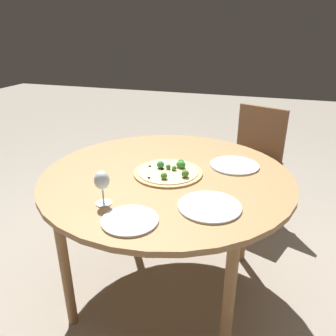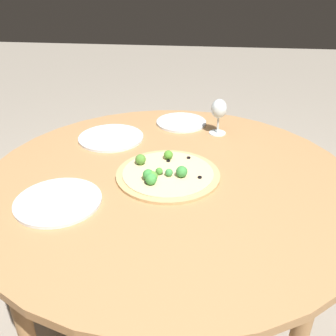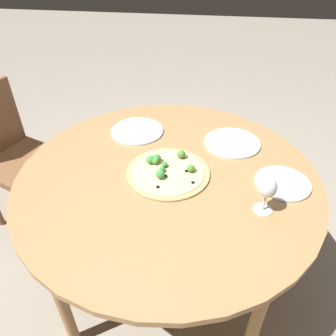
{
  "view_description": "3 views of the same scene",
  "coord_description": "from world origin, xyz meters",
  "px_view_note": "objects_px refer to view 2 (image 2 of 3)",
  "views": [
    {
      "loc": [
        -1.45,
        -0.46,
        1.44
      ],
      "look_at": [
        -0.0,
        -0.01,
        0.77
      ],
      "focal_mm": 35.0,
      "sensor_mm": 36.0,
      "label": 1
    },
    {
      "loc": [
        1.09,
        0.12,
        1.39
      ],
      "look_at": [
        -0.0,
        -0.01,
        0.77
      ],
      "focal_mm": 40.0,
      "sensor_mm": 36.0,
      "label": 2
    },
    {
      "loc": [
        -0.14,
        1.06,
        1.61
      ],
      "look_at": [
        -0.0,
        -0.01,
        0.77
      ],
      "focal_mm": 35.0,
      "sensor_mm": 36.0,
      "label": 3
    }
  ],
  "objects_px": {
    "plate_near": "(182,122)",
    "pizza": "(166,173)",
    "plate_side": "(58,201)",
    "wine_glass": "(219,110)",
    "plate_far": "(111,137)"
  },
  "relations": [
    {
      "from": "wine_glass",
      "to": "plate_near",
      "type": "height_order",
      "value": "wine_glass"
    },
    {
      "from": "pizza",
      "to": "plate_far",
      "type": "relative_size",
      "value": 1.33
    },
    {
      "from": "plate_near",
      "to": "plate_side",
      "type": "relative_size",
      "value": 0.85
    },
    {
      "from": "wine_glass",
      "to": "plate_far",
      "type": "bearing_deg",
      "value": -76.71
    },
    {
      "from": "plate_near",
      "to": "pizza",
      "type": "bearing_deg",
      "value": -1.62
    },
    {
      "from": "pizza",
      "to": "plate_near",
      "type": "distance_m",
      "value": 0.47
    },
    {
      "from": "pizza",
      "to": "wine_glass",
      "type": "height_order",
      "value": "wine_glass"
    },
    {
      "from": "plate_far",
      "to": "plate_side",
      "type": "relative_size",
      "value": 1.01
    },
    {
      "from": "plate_near",
      "to": "plate_far",
      "type": "height_order",
      "value": "same"
    },
    {
      "from": "pizza",
      "to": "wine_glass",
      "type": "relative_size",
      "value": 2.35
    },
    {
      "from": "plate_near",
      "to": "plate_far",
      "type": "xyz_separation_m",
      "value": [
        0.2,
        -0.27,
        0.0
      ]
    },
    {
      "from": "pizza",
      "to": "wine_glass",
      "type": "bearing_deg",
      "value": 155.56
    },
    {
      "from": "plate_side",
      "to": "plate_near",
      "type": "bearing_deg",
      "value": 154.41
    },
    {
      "from": "pizza",
      "to": "plate_side",
      "type": "bearing_deg",
      "value": -57.57
    },
    {
      "from": "wine_glass",
      "to": "plate_side",
      "type": "relative_size",
      "value": 0.57
    }
  ]
}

